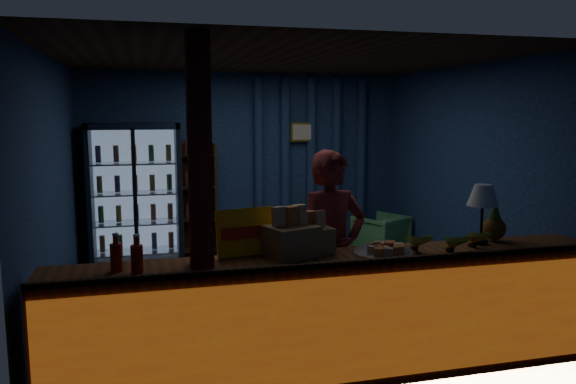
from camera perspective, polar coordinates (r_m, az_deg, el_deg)
The scene contains 19 objects.
ground at distance 6.37m, azimuth -0.75°, elevation -10.61°, with size 4.60×4.60×0.00m, color #515154.
room_walls at distance 6.05m, azimuth -0.78°, elevation 3.61°, with size 4.60×4.60×4.60m.
counter at distance 4.49m, azimuth 5.21°, elevation -12.43°, with size 4.40×0.57×0.99m.
support_post at distance 4.05m, azimuth -8.83°, elevation -2.65°, with size 0.16×0.16×2.60m, color maroon.
beverage_cooler at distance 7.86m, azimuth -15.24°, elevation -0.28°, with size 1.20×0.62×1.90m.
bottle_shelf at distance 8.05m, azimuth -9.13°, elevation -0.90°, with size 0.50×0.28×1.60m.
curtain_folds at distance 8.39m, azimuth 2.38°, elevation 3.05°, with size 1.74×0.14×2.50m.
framed_picture at distance 8.28m, azimuth 1.49°, elevation 6.10°, with size 0.36×0.04×0.28m.
shopkeeper at distance 4.85m, azimuth 4.49°, elevation -6.00°, with size 0.63×0.41×1.73m, color maroon.
green_chair at distance 8.18m, azimuth 9.38°, elevation -4.32°, with size 0.63×0.65×0.59m, color #57AE68.
side_table at distance 7.83m, azimuth 3.67°, elevation -5.22°, with size 0.63×0.56×0.57m.
yellow_sign at distance 4.33m, azimuth -4.38°, elevation -4.09°, with size 0.47×0.18×0.37m.
soda_bottles at distance 4.06m, azimuth -16.08°, elevation -6.33°, with size 0.22×0.16×0.27m.
snack_box_left at distance 4.31m, azimuth 0.38°, elevation -4.75°, with size 0.45×0.41×0.39m.
snack_box_centre at distance 4.42m, azimuth 2.31°, elevation -4.73°, with size 0.36×0.32×0.33m.
pastry_tray at distance 4.44m, azimuth 9.73°, elevation -5.95°, with size 0.49×0.49×0.08m.
banana_bunches at distance 4.66m, azimuth 15.99°, elevation -4.79°, with size 0.76×0.30×0.17m.
table_lamp at distance 4.92m, azimuth 19.18°, elevation -0.55°, with size 0.26×0.26×0.51m.
pineapple at distance 5.11m, azimuth 20.20°, elevation -3.15°, with size 0.20×0.20×0.34m.
Camera 1 is at (-1.44, -5.86, 2.06)m, focal length 35.00 mm.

